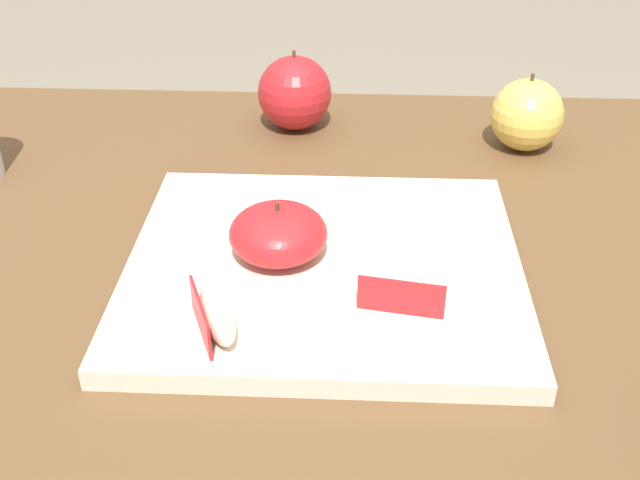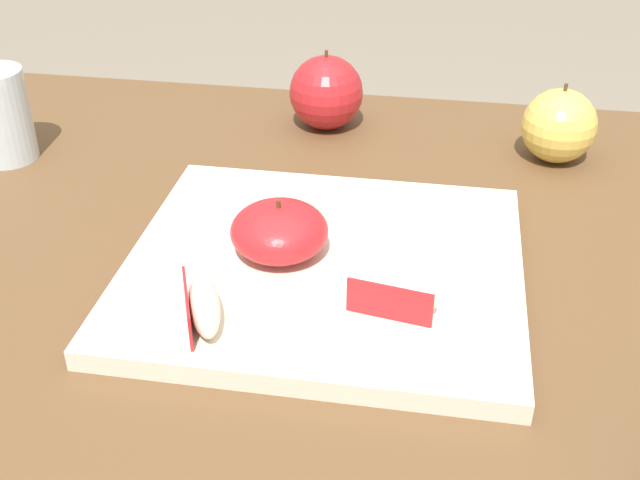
{
  "view_description": "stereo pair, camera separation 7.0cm",
  "coord_description": "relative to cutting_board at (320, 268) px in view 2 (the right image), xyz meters",
  "views": [
    {
      "loc": [
        0.02,
        -0.6,
        1.16
      ],
      "look_at": [
        -0.0,
        -0.01,
        0.78
      ],
      "focal_mm": 44.63,
      "sensor_mm": 36.0,
      "label": 1
    },
    {
      "loc": [
        0.09,
        -0.59,
        1.16
      ],
      "look_at": [
        -0.0,
        -0.01,
        0.78
      ],
      "focal_mm": 44.63,
      "sensor_mm": 36.0,
      "label": 2
    }
  ],
  "objects": [
    {
      "name": "dining_table",
      "position": [
        0.0,
        0.01,
        -0.12
      ],
      "size": [
        1.13,
        0.84,
        0.74
      ],
      "color": "brown",
      "rests_on": "ground_plane"
    },
    {
      "name": "cutting_board",
      "position": [
        0.0,
        0.0,
        0.0
      ],
      "size": [
        0.35,
        0.31,
        0.02
      ],
      "color": "beige",
      "rests_on": "dining_table"
    },
    {
      "name": "drinking_glass_water",
      "position": [
        -0.39,
        0.18,
        0.04
      ],
      "size": [
        0.07,
        0.07,
        0.1
      ],
      "color": "silver",
      "rests_on": "dining_table"
    },
    {
      "name": "apple_wedge_right",
      "position": [
        0.07,
        -0.06,
        0.03
      ],
      "size": [
        0.08,
        0.04,
        0.03
      ],
      "color": "#F4EACC",
      "rests_on": "cutting_board"
    },
    {
      "name": "apple_half_skin_up",
      "position": [
        -0.04,
        0.0,
        0.03
      ],
      "size": [
        0.09,
        0.09,
        0.05
      ],
      "color": "#B21E23",
      "rests_on": "cutting_board"
    },
    {
      "name": "whole_apple_golden",
      "position": [
        0.23,
        0.27,
        0.03
      ],
      "size": [
        0.08,
        0.08,
        0.09
      ],
      "color": "#DBBC51",
      "rests_on": "dining_table"
    },
    {
      "name": "whole_apple_crimson",
      "position": [
        -0.05,
        0.32,
        0.04
      ],
      "size": [
        0.09,
        0.09,
        0.1
      ],
      "color": "#B21E23",
      "rests_on": "dining_table"
    },
    {
      "name": "apple_wedge_middle",
      "position": [
        -0.08,
        -0.1,
        0.03
      ],
      "size": [
        0.05,
        0.08,
        0.03
      ],
      "color": "#F4EACC",
      "rests_on": "cutting_board"
    }
  ]
}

